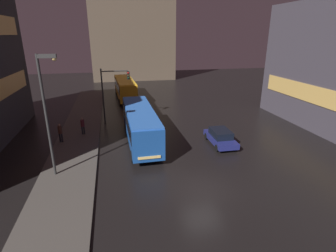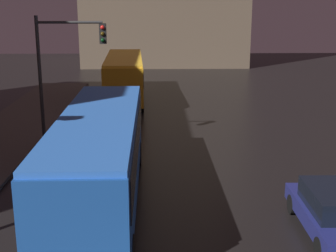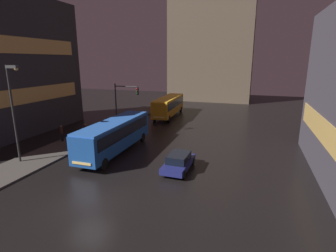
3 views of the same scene
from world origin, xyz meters
TOP-DOWN VIEW (x-y plane):
  - ground_plane at (0.00, 0.00)m, footprint 120.00×120.00m
  - sidewalk_left at (-9.00, 10.00)m, footprint 4.00×48.00m
  - building_far_backdrop at (-0.20, 49.72)m, footprint 18.07×12.00m
  - bus_near at (-3.08, 9.07)m, footprint 2.63×11.12m
  - bus_far at (-3.44, 27.21)m, footprint 3.01×10.91m
  - car_taxi at (4.10, 6.83)m, footprint 1.97×4.32m
  - pedestrian_near at (-10.43, 10.15)m, footprint 0.49×0.49m
  - pedestrian_mid at (-8.59, 11.92)m, footprint 0.51×0.51m
  - traffic_light_main at (-5.42, 15.56)m, footprint 3.17×0.35m
  - street_lamp_sidewalk at (-9.65, 3.91)m, footprint 1.25×0.36m

SIDE VIEW (x-z plane):
  - ground_plane at x=0.00m, z-range 0.00..0.00m
  - sidewalk_left at x=-9.00m, z-range 0.00..0.15m
  - car_taxi at x=4.10m, z-range 0.02..1.46m
  - pedestrian_mid at x=-8.59m, z-range 0.30..2.02m
  - pedestrian_near at x=-10.43m, z-range 0.31..2.11m
  - bus_far at x=-3.44m, z-range 0.37..3.52m
  - bus_near at x=-3.08m, z-range 0.38..3.59m
  - traffic_light_main at x=-5.42m, z-range 1.09..7.30m
  - street_lamp_sidewalk at x=-9.65m, z-range 1.43..9.88m
  - building_far_backdrop at x=-0.20m, z-range 0.00..29.05m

